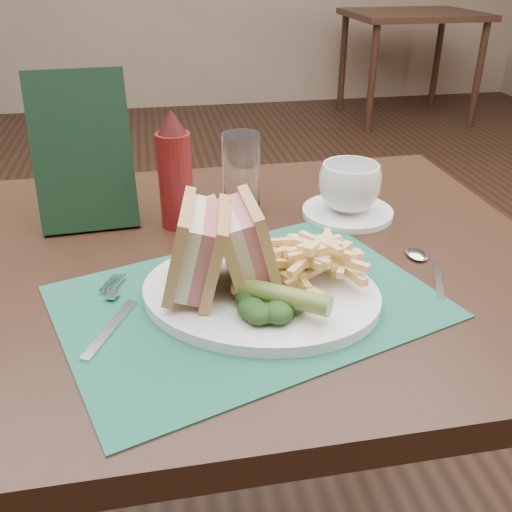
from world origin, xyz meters
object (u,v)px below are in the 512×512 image
(sandwich_half_b, at_px, (227,244))
(saucer, at_px, (347,212))
(table_main, at_px, (245,439))
(check_presenter, at_px, (83,152))
(ketchup_bottle, at_px, (175,170))
(coffee_cup, at_px, (349,187))
(sandwich_half_a, at_px, (180,249))
(plate, at_px, (260,293))
(placemat, at_px, (248,301))
(table_bg_right, at_px, (407,67))
(drinking_glass, at_px, (241,172))

(sandwich_half_b, distance_m, saucer, 0.32)
(table_main, relative_size, check_presenter, 3.70)
(table_main, height_order, ketchup_bottle, ketchup_bottle)
(table_main, bearing_deg, coffee_cup, 27.79)
(saucer, xyz_separation_m, coffee_cup, (0.00, 0.00, 0.04))
(sandwich_half_a, bearing_deg, plate, 0.99)
(placemat, bearing_deg, table_bg_right, 62.77)
(plate, bearing_deg, ketchup_bottle, 132.82)
(check_presenter, bearing_deg, sandwich_half_b, -57.64)
(table_main, distance_m, plate, 0.41)
(sandwich_half_b, height_order, saucer, sandwich_half_b)
(ketchup_bottle, height_order, check_presenter, check_presenter)
(table_bg_right, height_order, sandwich_half_b, sandwich_half_b)
(placemat, relative_size, drinking_glass, 3.47)
(drinking_glass, xyz_separation_m, ketchup_bottle, (-0.11, -0.05, 0.03))
(coffee_cup, height_order, ketchup_bottle, ketchup_bottle)
(sandwich_half_a, xyz_separation_m, drinking_glass, (0.12, 0.28, -0.01))
(sandwich_half_a, distance_m, ketchup_bottle, 0.23)
(table_main, height_order, plate, plate)
(plate, relative_size, saucer, 2.00)
(plate, distance_m, drinking_glass, 0.30)
(table_main, distance_m, coffee_cup, 0.48)
(coffee_cup, bearing_deg, drinking_glass, 160.31)
(plate, distance_m, sandwich_half_b, 0.08)
(placemat, bearing_deg, table_main, 83.11)
(coffee_cup, bearing_deg, ketchup_bottle, 177.28)
(sandwich_half_b, relative_size, saucer, 0.74)
(table_bg_right, bearing_deg, sandwich_half_a, -118.37)
(table_bg_right, distance_m, drinking_glass, 3.64)
(ketchup_bottle, bearing_deg, plate, -70.18)
(placemat, distance_m, check_presenter, 0.37)
(saucer, height_order, ketchup_bottle, ketchup_bottle)
(placemat, xyz_separation_m, plate, (0.02, 0.00, 0.01))
(table_bg_right, height_order, coffee_cup, coffee_cup)
(sandwich_half_a, relative_size, drinking_glass, 0.90)
(table_bg_right, relative_size, coffee_cup, 8.96)
(table_bg_right, distance_m, plate, 3.90)
(sandwich_half_a, xyz_separation_m, ketchup_bottle, (0.01, 0.23, 0.02))
(sandwich_half_b, distance_m, coffee_cup, 0.31)
(saucer, distance_m, ketchup_bottle, 0.29)
(sandwich_half_b, xyz_separation_m, saucer, (0.23, 0.21, -0.07))
(table_bg_right, xyz_separation_m, drinking_glass, (-1.74, -3.17, 0.44))
(table_main, height_order, sandwich_half_a, sandwich_half_a)
(table_bg_right, bearing_deg, sandwich_half_b, -117.68)
(sandwich_half_a, height_order, drinking_glass, sandwich_half_a)
(table_bg_right, relative_size, ketchup_bottle, 4.84)
(table_bg_right, distance_m, ketchup_bottle, 3.74)
(saucer, distance_m, check_presenter, 0.43)
(table_main, relative_size, saucer, 6.00)
(placemat, relative_size, sandwich_half_a, 3.85)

